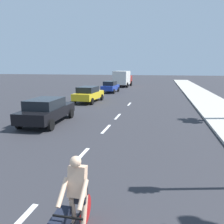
% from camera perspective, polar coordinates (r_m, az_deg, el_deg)
% --- Properties ---
extents(ground_plane, '(160.00, 160.00, 0.00)m').
position_cam_1_polar(ground_plane, '(19.73, 4.20, 1.67)').
color(ground_plane, '#2D2D33').
extents(sidewalk_strip, '(3.60, 80.00, 0.14)m').
position_cam_1_polar(sidewalk_strip, '(21.95, 25.22, 1.79)').
color(sidewalk_strip, '#B2ADA3').
rests_on(sidewalk_strip, ground).
extents(lane_stripe_2, '(0.16, 1.80, 0.01)m').
position_cam_1_polar(lane_stripe_2, '(8.73, -8.37, -11.57)').
color(lane_stripe_2, white).
rests_on(lane_stripe_2, ground).
extents(lane_stripe_3, '(0.16, 1.80, 0.01)m').
position_cam_1_polar(lane_stripe_3, '(12.29, -1.58, -4.50)').
color(lane_stripe_3, white).
rests_on(lane_stripe_3, ground).
extents(lane_stripe_4, '(0.16, 1.80, 0.01)m').
position_cam_1_polar(lane_stripe_4, '(15.34, 1.51, -1.20)').
color(lane_stripe_4, white).
rests_on(lane_stripe_4, ground).
extents(lane_stripe_5, '(0.16, 1.80, 0.01)m').
position_cam_1_polar(lane_stripe_5, '(20.61, 4.61, 2.12)').
color(lane_stripe_5, white).
rests_on(lane_stripe_5, ground).
extents(cyclist, '(0.64, 1.71, 1.82)m').
position_cam_1_polar(cyclist, '(4.59, -10.13, -23.09)').
color(cyclist, black).
rests_on(cyclist, ground).
extents(parked_car_black, '(2.31, 4.69, 1.57)m').
position_cam_1_polar(parked_car_black, '(13.98, -16.91, 0.52)').
color(parked_car_black, black).
rests_on(parked_car_black, ground).
extents(parked_car_yellow, '(2.14, 4.41, 1.57)m').
position_cam_1_polar(parked_car_yellow, '(21.79, -6.26, 4.83)').
color(parked_car_yellow, gold).
rests_on(parked_car_yellow, ground).
extents(parked_car_blue, '(1.94, 4.01, 1.57)m').
position_cam_1_polar(parked_car_blue, '(30.12, -0.46, 6.79)').
color(parked_car_blue, '#1E389E').
rests_on(parked_car_blue, ground).
extents(delivery_truck, '(2.82, 6.31, 2.80)m').
position_cam_1_polar(delivery_truck, '(39.50, 2.82, 8.93)').
color(delivery_truck, maroon).
rests_on(delivery_truck, ground).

